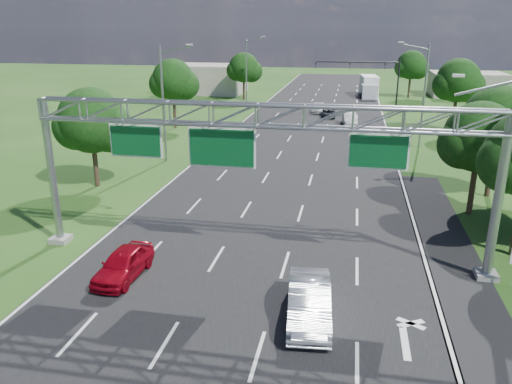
% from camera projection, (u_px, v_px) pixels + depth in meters
% --- Properties ---
extents(ground, '(220.00, 220.00, 0.00)m').
position_uv_depth(ground, '(293.00, 167.00, 42.89)').
color(ground, '#1C4414').
rests_on(ground, ground).
extents(road, '(18.00, 180.00, 0.02)m').
position_uv_depth(road, '(293.00, 167.00, 42.89)').
color(road, black).
rests_on(road, ground).
extents(road_flare, '(3.00, 30.00, 0.02)m').
position_uv_depth(road_flare, '(450.00, 257.00, 26.15)').
color(road_flare, black).
rests_on(road_flare, ground).
extents(sign_gantry, '(23.50, 1.00, 9.56)m').
position_uv_depth(sign_gantry, '(259.00, 128.00, 23.88)').
color(sign_gantry, gray).
rests_on(sign_gantry, ground).
extents(traffic_signal, '(12.21, 0.24, 7.00)m').
position_uv_depth(traffic_signal, '(374.00, 72.00, 72.53)').
color(traffic_signal, black).
rests_on(traffic_signal, ground).
extents(streetlight_l_near, '(2.97, 0.22, 10.16)m').
position_uv_depth(streetlight_l_near, '(165.00, 99.00, 43.16)').
color(streetlight_l_near, gray).
rests_on(streetlight_l_near, ground).
extents(streetlight_l_far, '(2.97, 0.22, 10.16)m').
position_uv_depth(streetlight_l_far, '(248.00, 68.00, 75.77)').
color(streetlight_l_far, gray).
rests_on(streetlight_l_far, ground).
extents(streetlight_r_mid, '(2.97, 0.22, 10.16)m').
position_uv_depth(streetlight_r_mid, '(422.00, 91.00, 48.42)').
color(streetlight_r_mid, gray).
rests_on(streetlight_r_mid, ground).
extents(tree_verge_la, '(5.76, 4.80, 7.40)m').
position_uv_depth(tree_verge_la, '(93.00, 124.00, 36.47)').
color(tree_verge_la, '#2D2116').
rests_on(tree_verge_la, ground).
extents(tree_verge_lb, '(5.76, 4.80, 8.06)m').
position_uv_depth(tree_verge_lb, '(174.00, 82.00, 58.05)').
color(tree_verge_lb, '#2D2116').
rests_on(tree_verge_lb, ground).
extents(tree_verge_lc, '(5.76, 4.80, 7.62)m').
position_uv_depth(tree_verge_lc, '(244.00, 69.00, 80.95)').
color(tree_verge_lc, '#2D2116').
rests_on(tree_verge_lc, ground).
extents(tree_verge_rd, '(5.76, 4.80, 8.28)m').
position_uv_depth(tree_verge_rd, '(459.00, 83.00, 55.04)').
color(tree_verge_rd, '#2D2116').
rests_on(tree_verge_rd, ground).
extents(tree_verge_re, '(5.76, 4.80, 7.84)m').
position_uv_depth(tree_verge_re, '(412.00, 66.00, 83.49)').
color(tree_verge_re, '#2D2116').
rests_on(tree_verge_re, ground).
extents(building_left, '(14.00, 10.00, 5.00)m').
position_uv_depth(building_left, '(205.00, 79.00, 90.78)').
color(building_left, gray).
rests_on(building_left, ground).
extents(building_right, '(12.00, 9.00, 4.00)m').
position_uv_depth(building_right, '(467.00, 84.00, 86.41)').
color(building_right, gray).
rests_on(building_right, ground).
extents(red_coupe, '(1.84, 4.24, 1.42)m').
position_uv_depth(red_coupe, '(123.00, 264.00, 23.87)').
color(red_coupe, maroon).
rests_on(red_coupe, ground).
extents(silver_sedan, '(2.15, 5.03, 1.61)m').
position_uv_depth(silver_sedan, '(309.00, 302.00, 20.41)').
color(silver_sedan, silver).
rests_on(silver_sedan, ground).
extents(car_queue_a, '(1.69, 4.09, 1.18)m').
position_uv_depth(car_queue_a, '(318.00, 108.00, 70.01)').
color(car_queue_a, silver).
rests_on(car_queue_a, ground).
extents(car_queue_b, '(2.03, 3.95, 1.07)m').
position_uv_depth(car_queue_b, '(328.00, 113.00, 66.30)').
color(car_queue_b, black).
rests_on(car_queue_b, ground).
extents(car_queue_d, '(2.01, 4.56, 1.46)m').
position_uv_depth(car_queue_d, '(350.00, 119.00, 61.27)').
color(car_queue_d, silver).
rests_on(car_queue_d, ground).
extents(box_truck, '(3.26, 9.21, 3.41)m').
position_uv_depth(box_truck, '(369.00, 87.00, 86.42)').
color(box_truck, white).
rests_on(box_truck, ground).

